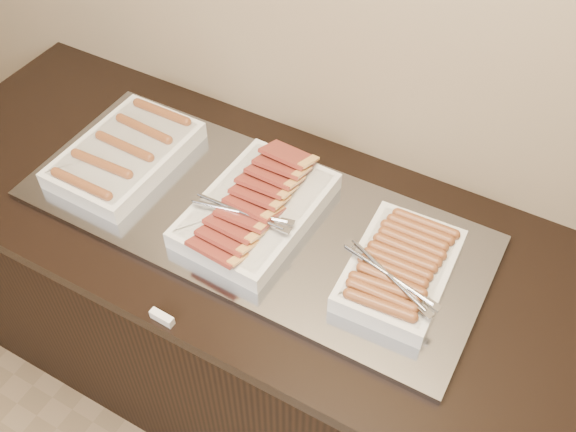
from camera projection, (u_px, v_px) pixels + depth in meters
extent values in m
cube|color=black|center=(266.00, 323.00, 1.99)|extent=(2.00, 0.70, 0.86)
cube|color=black|center=(262.00, 228.00, 1.66)|extent=(2.06, 0.76, 0.04)
cube|color=#90939D|center=(252.00, 217.00, 1.64)|extent=(1.20, 0.50, 0.02)
cube|color=silver|center=(126.00, 155.00, 1.75)|extent=(0.27, 0.40, 0.05)
cylinder|color=brown|center=(81.00, 184.00, 1.63)|extent=(0.17, 0.03, 0.03)
cylinder|color=brown|center=(102.00, 164.00, 1.68)|extent=(0.17, 0.03, 0.03)
cylinder|color=brown|center=(124.00, 146.00, 1.72)|extent=(0.17, 0.03, 0.03)
cylinder|color=brown|center=(144.00, 129.00, 1.77)|extent=(0.18, 0.04, 0.03)
cylinder|color=brown|center=(162.00, 112.00, 1.82)|extent=(0.17, 0.03, 0.03)
cube|color=silver|center=(257.00, 210.00, 1.61)|extent=(0.29, 0.41, 0.05)
cube|color=brown|center=(219.00, 248.00, 1.50)|extent=(0.14, 0.10, 0.04)
cube|color=brown|center=(228.00, 237.00, 1.52)|extent=(0.14, 0.10, 0.04)
cube|color=brown|center=(235.00, 225.00, 1.54)|extent=(0.14, 0.09, 0.04)
cube|color=brown|center=(246.00, 215.00, 1.55)|extent=(0.14, 0.09, 0.04)
cube|color=brown|center=(254.00, 205.00, 1.57)|extent=(0.14, 0.10, 0.04)
cube|color=brown|center=(260.00, 194.00, 1.59)|extent=(0.14, 0.09, 0.04)
cube|color=brown|center=(266.00, 183.00, 1.61)|extent=(0.14, 0.09, 0.04)
cube|color=brown|center=(275.00, 174.00, 1.63)|extent=(0.14, 0.09, 0.04)
cube|color=brown|center=(282.00, 165.00, 1.65)|extent=(0.14, 0.09, 0.04)
cube|color=brown|center=(288.00, 155.00, 1.67)|extent=(0.14, 0.10, 0.04)
cube|color=silver|center=(400.00, 270.00, 1.49)|extent=(0.23, 0.34, 0.05)
cylinder|color=brown|center=(380.00, 305.00, 1.38)|extent=(0.15, 0.04, 0.03)
cylinder|color=brown|center=(382.00, 296.00, 1.40)|extent=(0.15, 0.03, 0.03)
cylinder|color=brown|center=(385.00, 287.00, 1.41)|extent=(0.15, 0.04, 0.03)
cylinder|color=brown|center=(391.00, 280.00, 1.43)|extent=(0.15, 0.03, 0.03)
cylinder|color=brown|center=(393.00, 271.00, 1.44)|extent=(0.15, 0.03, 0.03)
cylinder|color=brown|center=(398.00, 264.00, 1.46)|extent=(0.15, 0.03, 0.03)
cylinder|color=brown|center=(402.00, 257.00, 1.47)|extent=(0.15, 0.03, 0.03)
cylinder|color=brown|center=(407.00, 250.00, 1.48)|extent=(0.15, 0.03, 0.03)
cylinder|color=brown|center=(412.00, 243.00, 1.50)|extent=(0.15, 0.03, 0.03)
cylinder|color=brown|center=(414.00, 236.00, 1.51)|extent=(0.15, 0.03, 0.03)
cylinder|color=brown|center=(420.00, 230.00, 1.53)|extent=(0.15, 0.03, 0.03)
cylinder|color=brown|center=(426.00, 224.00, 1.54)|extent=(0.15, 0.03, 0.03)
cube|color=silver|center=(162.00, 318.00, 1.44)|extent=(0.06, 0.02, 0.02)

